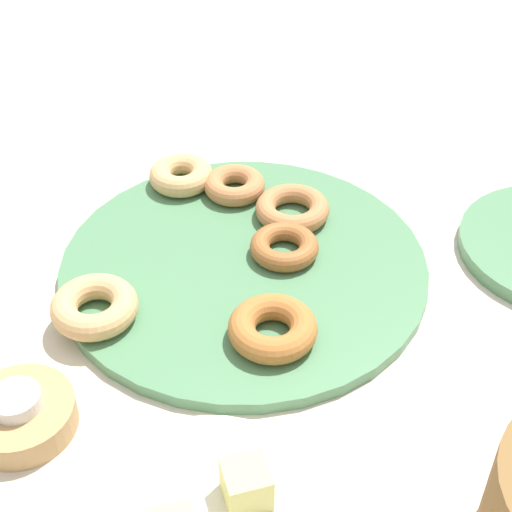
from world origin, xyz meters
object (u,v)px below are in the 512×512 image
object	(u,v)px
donut_plate	(244,266)
donut_0	(182,175)
donut_3	(292,209)
donut_2	(273,328)
donut_5	(94,307)
melon_chunk_left	(246,484)
candle_holder	(20,416)
tealight	(16,400)
donut_4	(234,185)
donut_1	(284,247)

from	to	relation	value
donut_plate	donut_0	bearing A→B (deg)	-90.56
donut_plate	donut_3	bearing A→B (deg)	-152.43
donut_2	donut_5	world-z (taller)	same
donut_0	melon_chunk_left	bearing A→B (deg)	72.38
candle_holder	melon_chunk_left	distance (m)	0.24
melon_chunk_left	donut_0	bearing A→B (deg)	-107.62
donut_2	tealight	distance (m)	0.26
donut_4	melon_chunk_left	world-z (taller)	melon_chunk_left
donut_plate	melon_chunk_left	size ratio (longest dim) A/B	11.65
donut_5	melon_chunk_left	world-z (taller)	melon_chunk_left
donut_1	donut_4	distance (m)	0.14
donut_plate	donut_5	size ratio (longest dim) A/B	4.56
donut_2	melon_chunk_left	xyz separation A→B (m)	(0.12, 0.17, 0.03)
donut_0	donut_5	world-z (taller)	same
donut_4	melon_chunk_left	bearing A→B (deg)	64.53
melon_chunk_left	tealight	bearing A→B (deg)	-53.77
donut_plate	donut_2	bearing A→B (deg)	76.29
donut_2	candle_holder	world-z (taller)	donut_2
donut_1	melon_chunk_left	xyz separation A→B (m)	(0.19, 0.28, 0.03)
donut_3	tealight	bearing A→B (deg)	21.43
donut_3	donut_5	world-z (taller)	donut_5
donut_2	donut_4	size ratio (longest dim) A/B	1.18
donut_5	donut_1	bearing A→B (deg)	179.19
donut_3	melon_chunk_left	distance (m)	0.41
donut_0	donut_3	size ratio (longest dim) A/B	0.91
donut_5	tealight	size ratio (longest dim) A/B	1.96
melon_chunk_left	donut_1	bearing A→B (deg)	-124.74
donut_3	candle_holder	size ratio (longest dim) A/B	0.87
donut_1	candle_holder	bearing A→B (deg)	15.06
donut_2	donut_plate	bearing A→B (deg)	-103.71
donut_0	donut_3	xyz separation A→B (m)	(-0.09, 0.13, -0.00)
donut_4	melon_chunk_left	distance (m)	0.46
donut_3	donut_5	size ratio (longest dim) A/B	0.98
donut_3	donut_0	bearing A→B (deg)	-55.08
donut_4	candle_holder	bearing A→B (deg)	33.88
candle_holder	melon_chunk_left	xyz separation A→B (m)	(-0.14, 0.19, 0.04)
donut_plate	donut_2	distance (m)	0.13
donut_1	melon_chunk_left	bearing A→B (deg)	55.26
donut_1	candle_holder	world-z (taller)	donut_1
donut_2	tealight	world-z (taller)	same
candle_holder	donut_plate	bearing A→B (deg)	-160.66
donut_1	donut_3	xyz separation A→B (m)	(-0.04, -0.06, 0.00)
donut_5	donut_2	bearing A→B (deg)	142.39
donut_0	donut_5	distance (m)	0.26
donut_1	donut_5	bearing A→B (deg)	-0.81
donut_3	melon_chunk_left	bearing A→B (deg)	54.82
donut_plate	donut_4	distance (m)	0.14
donut_0	melon_chunk_left	distance (m)	0.49
donut_3	donut_plate	bearing A→B (deg)	27.57
donut_3	tealight	world-z (taller)	tealight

